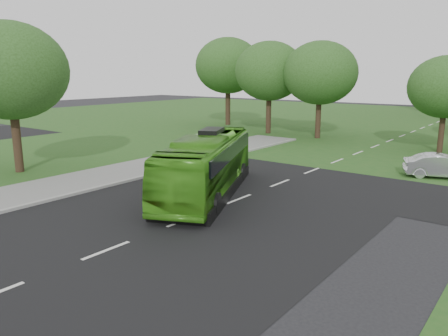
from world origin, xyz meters
name	(u,v)px	position (x,y,z in m)	size (l,w,h in m)	color
ground	(149,234)	(0.00, 0.00, 0.00)	(160.00, 160.00, 0.00)	black
street_surfaces	(357,151)	(-0.38, 22.75, 0.03)	(120.00, 120.00, 0.15)	black
tree_park_a	(269,71)	(-11.63, 27.62, 6.27)	(6.96, 6.96, 9.25)	black
tree_park_b	(320,73)	(-6.03, 27.47, 6.09)	(6.89, 6.89, 9.03)	black
tree_park_c	(446,87)	(4.96, 26.23, 5.04)	(5.60, 5.60, 7.43)	black
tree_park_f	(228,66)	(-19.51, 31.20, 6.93)	(7.64, 7.64, 10.20)	black
tree_side_near	(10,71)	(-14.52, 2.66, 6.21)	(6.89, 6.89, 9.15)	black
bus	(207,165)	(-1.91, 5.87, 1.51)	(2.53, 10.82, 3.01)	#459D1D
sedan	(442,166)	(6.92, 17.00, 0.70)	(1.48, 4.25, 1.40)	silver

